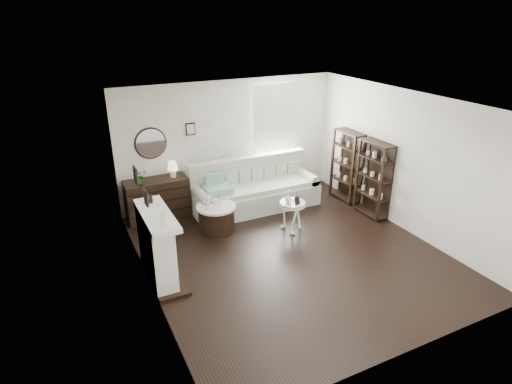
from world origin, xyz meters
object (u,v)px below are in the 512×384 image
sofa (254,192)px  pedestal_table (293,205)px  dresser (157,199)px  drum_table (217,218)px

sofa → pedestal_table: bearing=-82.2°
dresser → sofa: bearing=-10.6°
dresser → drum_table: bearing=-50.2°
dresser → pedestal_table: dresser is taller
pedestal_table → sofa: bearing=97.8°
dresser → pedestal_table: 2.82m
sofa → dresser: size_ratio=2.17×
sofa → drum_table: size_ratio=3.59×
dresser → drum_table: size_ratio=1.66×
drum_table → pedestal_table: bearing=-25.9°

